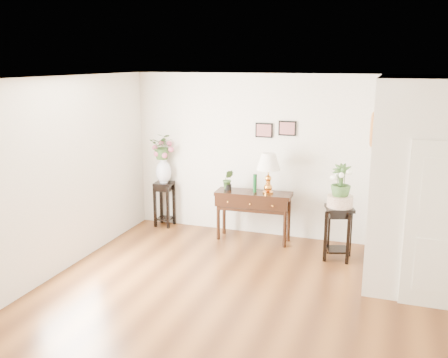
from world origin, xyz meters
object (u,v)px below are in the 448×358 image
at_px(console_table, 253,216).
at_px(plant_stand_a, 165,204).
at_px(table_lamp, 268,173).
at_px(plant_stand_b, 338,233).

bearing_deg(console_table, plant_stand_a, 170.15).
distance_m(table_lamp, plant_stand_b, 1.49).
xyz_separation_m(plant_stand_a, plant_stand_b, (3.23, -0.58, 0.01)).
bearing_deg(table_lamp, console_table, 180.00).
bearing_deg(plant_stand_b, plant_stand_a, 169.80).
bearing_deg(console_table, plant_stand_b, -17.04).
distance_m(console_table, plant_stand_a, 1.78).
distance_m(plant_stand_a, plant_stand_b, 3.28).
distance_m(console_table, plant_stand_b, 1.50).
xyz_separation_m(console_table, table_lamp, (0.25, 0.00, 0.78)).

